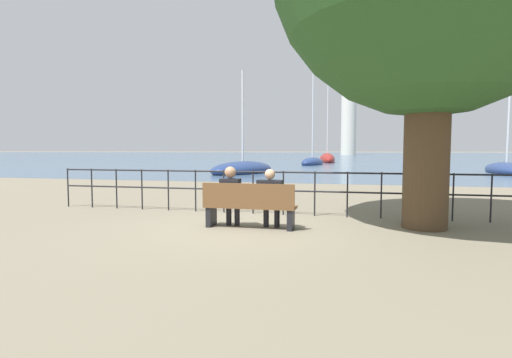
{
  "coord_description": "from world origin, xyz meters",
  "views": [
    {
      "loc": [
        1.95,
        -7.63,
        1.54
      ],
      "look_at": [
        0.0,
        0.5,
        0.94
      ],
      "focal_mm": 28.0,
      "sensor_mm": 36.0,
      "label": 1
    }
  ],
  "objects_px": {
    "seated_person_left": "(231,193)",
    "sailboat_2": "(243,169)",
    "harbor_lighthouse": "(349,120)",
    "park_bench": "(249,206)",
    "sailboat_1": "(506,169)",
    "sailboat_3": "(327,159)",
    "sailboat_0": "(312,161)",
    "seated_person_right": "(270,196)"
  },
  "relations": [
    {
      "from": "seated_person_left",
      "to": "sailboat_2",
      "type": "relative_size",
      "value": 0.17
    },
    {
      "from": "seated_person_left",
      "to": "harbor_lighthouse",
      "type": "distance_m",
      "value": 126.01
    },
    {
      "from": "park_bench",
      "to": "seated_person_left",
      "type": "xyz_separation_m",
      "value": [
        -0.4,
        0.08,
        0.24
      ]
    },
    {
      "from": "sailboat_1",
      "to": "sailboat_3",
      "type": "bearing_deg",
      "value": 125.37
    },
    {
      "from": "sailboat_0",
      "to": "seated_person_left",
      "type": "bearing_deg",
      "value": -75.51
    },
    {
      "from": "sailboat_2",
      "to": "harbor_lighthouse",
      "type": "height_order",
      "value": "harbor_lighthouse"
    },
    {
      "from": "seated_person_left",
      "to": "sailboat_3",
      "type": "bearing_deg",
      "value": 90.96
    },
    {
      "from": "park_bench",
      "to": "sailboat_3",
      "type": "distance_m",
      "value": 44.64
    },
    {
      "from": "sailboat_1",
      "to": "sailboat_3",
      "type": "xyz_separation_m",
      "value": [
        -13.37,
        21.78,
        0.13
      ]
    },
    {
      "from": "sailboat_2",
      "to": "sailboat_1",
      "type": "bearing_deg",
      "value": 32.34
    },
    {
      "from": "seated_person_right",
      "to": "sailboat_2",
      "type": "relative_size",
      "value": 0.16
    },
    {
      "from": "park_bench",
      "to": "seated_person_left",
      "type": "height_order",
      "value": "seated_person_left"
    },
    {
      "from": "seated_person_left",
      "to": "seated_person_right",
      "type": "distance_m",
      "value": 0.81
    },
    {
      "from": "seated_person_right",
      "to": "sailboat_2",
      "type": "bearing_deg",
      "value": 107.04
    },
    {
      "from": "park_bench",
      "to": "seated_person_left",
      "type": "distance_m",
      "value": 0.48
    },
    {
      "from": "sailboat_3",
      "to": "sailboat_0",
      "type": "bearing_deg",
      "value": -102.17
    },
    {
      "from": "sailboat_1",
      "to": "sailboat_2",
      "type": "height_order",
      "value": "sailboat_1"
    },
    {
      "from": "sailboat_2",
      "to": "sailboat_0",
      "type": "bearing_deg",
      "value": 97.3
    },
    {
      "from": "sailboat_2",
      "to": "sailboat_3",
      "type": "xyz_separation_m",
      "value": [
        4.05,
        26.28,
        0.14
      ]
    },
    {
      "from": "sailboat_3",
      "to": "harbor_lighthouse",
      "type": "bearing_deg",
      "value": 82.18
    },
    {
      "from": "sailboat_0",
      "to": "sailboat_1",
      "type": "distance_m",
      "value": 18.72
    },
    {
      "from": "park_bench",
      "to": "harbor_lighthouse",
      "type": "bearing_deg",
      "value": 89.66
    },
    {
      "from": "seated_person_right",
      "to": "sailboat_3",
      "type": "height_order",
      "value": "sailboat_3"
    },
    {
      "from": "seated_person_left",
      "to": "sailboat_0",
      "type": "height_order",
      "value": "sailboat_0"
    },
    {
      "from": "harbor_lighthouse",
      "to": "seated_person_right",
      "type": "bearing_deg",
      "value": -90.16
    },
    {
      "from": "harbor_lighthouse",
      "to": "sailboat_2",
      "type": "bearing_deg",
      "value": -93.17
    },
    {
      "from": "park_bench",
      "to": "sailboat_0",
      "type": "xyz_separation_m",
      "value": [
        -2.12,
        34.88,
        -0.07
      ]
    },
    {
      "from": "sailboat_0",
      "to": "sailboat_3",
      "type": "height_order",
      "value": "sailboat_0"
    },
    {
      "from": "sailboat_1",
      "to": "sailboat_3",
      "type": "relative_size",
      "value": 0.79
    },
    {
      "from": "seated_person_left",
      "to": "seated_person_right",
      "type": "relative_size",
      "value": 1.03
    },
    {
      "from": "seated_person_left",
      "to": "harbor_lighthouse",
      "type": "bearing_deg",
      "value": 89.48
    },
    {
      "from": "seated_person_left",
      "to": "sailboat_1",
      "type": "distance_m",
      "value": 26.04
    },
    {
      "from": "seated_person_left",
      "to": "seated_person_right",
      "type": "height_order",
      "value": "seated_person_left"
    },
    {
      "from": "harbor_lighthouse",
      "to": "sailboat_3",
      "type": "bearing_deg",
      "value": -91.34
    },
    {
      "from": "sailboat_0",
      "to": "harbor_lighthouse",
      "type": "height_order",
      "value": "harbor_lighthouse"
    },
    {
      "from": "sailboat_0",
      "to": "sailboat_3",
      "type": "distance_m",
      "value": 9.79
    },
    {
      "from": "sailboat_0",
      "to": "sailboat_2",
      "type": "height_order",
      "value": "sailboat_0"
    },
    {
      "from": "seated_person_right",
      "to": "sailboat_2",
      "type": "height_order",
      "value": "sailboat_2"
    },
    {
      "from": "seated_person_left",
      "to": "sailboat_1",
      "type": "xyz_separation_m",
      "value": [
        12.62,
        22.77,
        -0.41
      ]
    },
    {
      "from": "park_bench",
      "to": "sailboat_3",
      "type": "relative_size",
      "value": 0.15
    },
    {
      "from": "seated_person_right",
      "to": "sailboat_1",
      "type": "relative_size",
      "value": 0.12
    },
    {
      "from": "sailboat_1",
      "to": "sailboat_3",
      "type": "distance_m",
      "value": 25.55
    }
  ]
}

